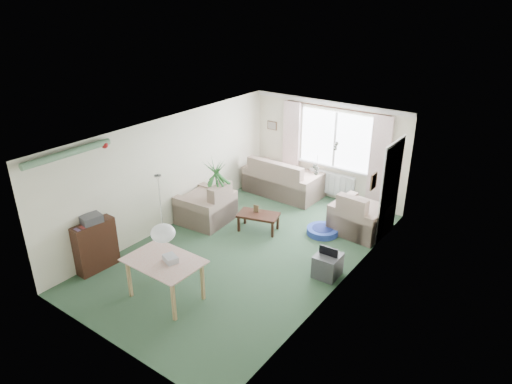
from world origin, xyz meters
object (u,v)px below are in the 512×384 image
Objects in this scene: sofa at (284,176)px; tv_cube at (328,265)px; armchair_corner at (360,212)px; pet_bed at (322,231)px; coffee_table at (258,222)px; dining_table at (166,280)px; armchair_left at (206,201)px; bookshelf at (96,246)px; houseplant at (217,192)px.

sofa is 4.07× the size of tv_cube.
armchair_corner is 0.89m from pet_bed.
coffee_table is 2.82m from dining_table.
armchair_left reaches higher than pet_bed.
sofa is at bearing 107.41° from coffee_table.
coffee_table is at bearing 159.70° from tv_cube.
bookshelf is 2.76m from houseplant.
bookshelf reaches higher than dining_table.
pet_bed is (2.40, 0.97, -0.41)m from armchair_left.
sofa is 2.26m from pet_bed.
armchair_left is at bearing 31.38° from armchair_corner.
armchair_corner is at bearing 43.57° from pet_bed.
coffee_table is at bearing -151.14° from pet_bed.
dining_table is (-1.65, -4.01, -0.11)m from armchair_corner.
houseplant reaches higher than bookshelf.
dining_table reaches higher than coffee_table.
bookshelf is 4.21m from tv_cube.
sofa reaches higher than armchair_left.
armchair_left is 1.12× the size of bookshelf.
tv_cube is 0.70× the size of pet_bed.
bookshelf is 0.83× the size of dining_table.
tv_cube is at bearing -7.94° from houseplant.
pet_bed is at bearing 47.86° from armchair_corner.
armchair_left is 1.28m from coffee_table.
armchair_left is 0.41m from houseplant.
armchair_corner is 4.34m from dining_table.
bookshelf is 1.67m from dining_table.
dining_table is at bearing -133.07° from tv_cube.
bookshelf is at bearing -11.55° from armchair_left.
sofa is 2.25m from houseplant.
pet_bed is at bearing 72.79° from dining_table.
sofa reaches higher than pet_bed.
bookshelf reaches higher than coffee_table.
tv_cube is at bearing 48.84° from dining_table.
armchair_corner is at bearing 67.66° from dining_table.
armchair_left reaches higher than armchair_corner.
bookshelf is 4.53m from pet_bed.
dining_table is (1.02, -2.55, -0.39)m from houseplant.
dining_table is at bearing -68.11° from houseplant.
bookshelf is 0.64× the size of houseplant.
houseplant reaches higher than sofa.
dining_table is at bearing -107.21° from pet_bed.
dining_table is (1.67, 0.12, -0.12)m from bookshelf.
tv_cube is (2.90, -0.40, -0.53)m from houseplant.
dining_table is at bearing 100.06° from sofa.
armchair_left is at bearing 171.88° from tv_cube.
sofa reaches higher than coffee_table.
dining_table reaches higher than pet_bed.
dining_table is at bearing 23.88° from armchair_left.
pet_bed is at bearing 119.27° from tv_cube.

